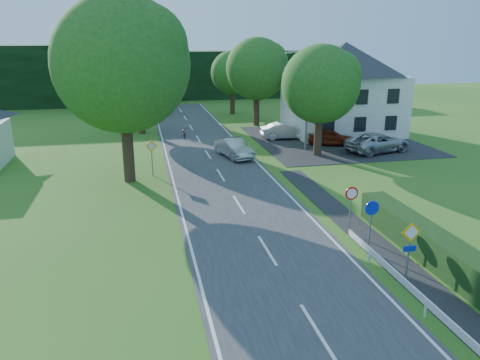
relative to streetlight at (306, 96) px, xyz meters
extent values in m
cube|color=#363538|center=(-8.06, -10.00, -4.44)|extent=(7.00, 80.00, 0.04)
cube|color=black|center=(3.94, 3.00, -4.44)|extent=(14.00, 16.00, 0.04)
cube|color=white|center=(-11.31, -10.00, -4.42)|extent=(0.12, 80.00, 0.01)
cube|color=white|center=(-4.81, -10.00, -4.42)|extent=(0.12, 80.00, 0.01)
cube|color=black|center=(-0.06, 36.00, -0.96)|extent=(30.00, 5.00, 7.00)
cube|color=silver|center=(5.94, 6.00, -1.66)|extent=(10.00, 8.00, 5.60)
pyramid|color=#28292E|center=(5.94, 6.00, 2.64)|extent=(10.60, 8.40, 3.00)
cylinder|color=gray|center=(0.14, 0.00, -0.46)|extent=(0.16, 0.16, 8.00)
cylinder|color=gray|center=(-0.66, 0.00, 3.44)|extent=(1.70, 0.10, 0.10)
cube|color=gray|center=(-1.56, 0.00, 3.39)|extent=(0.50, 0.18, 0.12)
cylinder|color=gray|center=(-3.76, -22.00, -3.26)|extent=(0.07, 0.07, 2.40)
cube|color=#FFB20D|center=(-3.76, -22.03, -2.26)|extent=(0.78, 0.04, 0.78)
cube|color=white|center=(-3.76, -22.03, -2.26)|extent=(0.57, 0.05, 0.57)
cube|color=#0C27BF|center=(-3.76, -22.03, -2.91)|extent=(0.50, 0.04, 0.22)
cylinder|color=gray|center=(-3.76, -19.00, -3.36)|extent=(0.07, 0.07, 2.20)
cylinder|color=#0C27BF|center=(-3.76, -19.03, -2.41)|extent=(0.64, 0.04, 0.64)
cylinder|color=gray|center=(-3.76, -17.00, -3.36)|extent=(0.07, 0.07, 2.20)
cylinder|color=red|center=(-3.76, -17.03, -2.41)|extent=(0.64, 0.04, 0.64)
cylinder|color=white|center=(-3.76, -17.05, -2.41)|extent=(0.48, 0.04, 0.48)
cylinder|color=gray|center=(-12.56, -5.00, -3.36)|extent=(0.07, 0.07, 2.20)
cube|color=#FFB20D|center=(-12.56, -5.03, -2.41)|extent=(0.78, 0.04, 0.78)
cube|color=white|center=(-12.56, -5.03, -2.41)|extent=(0.57, 0.05, 0.57)
imported|color=#A9AAAD|center=(-6.18, -1.33, -3.70)|extent=(2.55, 4.63, 1.45)
imported|color=black|center=(-9.26, 6.86, -3.94)|extent=(0.69, 1.86, 0.97)
imported|color=maroon|center=(2.91, 1.18, -3.76)|extent=(4.23, 2.88, 1.34)
imported|color=silver|center=(-0.21, 4.42, -3.68)|extent=(4.62, 1.92, 1.49)
imported|color=#B4B3BB|center=(5.63, -2.00, -3.66)|extent=(6.00, 3.95, 1.53)
imported|color=#AB310D|center=(4.31, 2.70, -3.44)|extent=(2.48, 2.51, 1.97)
camera|label=1|loc=(-13.16, -36.07, 4.53)|focal=35.00mm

